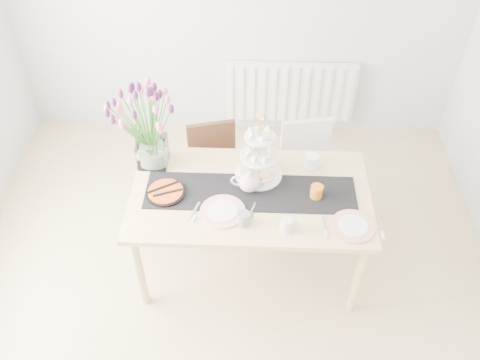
{
  "coord_description": "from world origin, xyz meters",
  "views": [
    {
      "loc": [
        0.19,
        -1.81,
        3.16
      ],
      "look_at": [
        0.09,
        0.51,
        0.92
      ],
      "focal_mm": 38.0,
      "sensor_mm": 36.0,
      "label": 1
    }
  ],
  "objects_px": {
    "chair_white": "(307,163)",
    "teapot": "(249,182)",
    "plate_left": "(223,211)",
    "cake_stand": "(259,161)",
    "tulip_vase": "(147,117)",
    "mug_orange": "(316,192)",
    "mug_white": "(286,225)",
    "chair_brown": "(214,164)",
    "tart_tin": "(166,192)",
    "plate_right": "(353,226)",
    "cream_jug": "(312,161)",
    "dining_table": "(250,201)",
    "mug_grey": "(244,219)",
    "radiator": "(290,92)"
  },
  "relations": [
    {
      "from": "plate_left",
      "to": "cake_stand",
      "type": "bearing_deg",
      "value": 57.28
    },
    {
      "from": "chair_white",
      "to": "plate_left",
      "type": "bearing_deg",
      "value": -137.92
    },
    {
      "from": "plate_left",
      "to": "cream_jug",
      "type": "bearing_deg",
      "value": 37.84
    },
    {
      "from": "dining_table",
      "to": "chair_brown",
      "type": "distance_m",
      "value": 0.73
    },
    {
      "from": "tart_tin",
      "to": "radiator",
      "type": "bearing_deg",
      "value": 61.56
    },
    {
      "from": "chair_white",
      "to": "teapot",
      "type": "xyz_separation_m",
      "value": [
        -0.45,
        -0.61,
        0.36
      ]
    },
    {
      "from": "dining_table",
      "to": "tulip_vase",
      "type": "bearing_deg",
      "value": 157.82
    },
    {
      "from": "cake_stand",
      "to": "mug_orange",
      "type": "xyz_separation_m",
      "value": [
        0.38,
        -0.19,
        -0.09
      ]
    },
    {
      "from": "chair_white",
      "to": "mug_white",
      "type": "bearing_deg",
      "value": -113.6
    },
    {
      "from": "cream_jug",
      "to": "tulip_vase",
      "type": "bearing_deg",
      "value": -163.1
    },
    {
      "from": "chair_brown",
      "to": "cake_stand",
      "type": "relative_size",
      "value": 1.62
    },
    {
      "from": "dining_table",
      "to": "tulip_vase",
      "type": "distance_m",
      "value": 0.88
    },
    {
      "from": "chair_brown",
      "to": "cream_jug",
      "type": "xyz_separation_m",
      "value": [
        0.72,
        -0.34,
        0.36
      ]
    },
    {
      "from": "teapot",
      "to": "tart_tin",
      "type": "xyz_separation_m",
      "value": [
        -0.55,
        -0.06,
        -0.06
      ]
    },
    {
      "from": "dining_table",
      "to": "plate_right",
      "type": "relative_size",
      "value": 5.77
    },
    {
      "from": "dining_table",
      "to": "mug_orange",
      "type": "bearing_deg",
      "value": -2.74
    },
    {
      "from": "mug_white",
      "to": "plate_left",
      "type": "height_order",
      "value": "mug_white"
    },
    {
      "from": "mug_grey",
      "to": "plate_left",
      "type": "relative_size",
      "value": 0.32
    },
    {
      "from": "tart_tin",
      "to": "plate_right",
      "type": "distance_m",
      "value": 1.23
    },
    {
      "from": "mug_grey",
      "to": "radiator",
      "type": "bearing_deg",
      "value": 47.33
    },
    {
      "from": "plate_left",
      "to": "plate_right",
      "type": "bearing_deg",
      "value": -6.42
    },
    {
      "from": "chair_white",
      "to": "mug_white",
      "type": "relative_size",
      "value": 8.73
    },
    {
      "from": "chair_white",
      "to": "cake_stand",
      "type": "distance_m",
      "value": 0.74
    },
    {
      "from": "tulip_vase",
      "to": "mug_white",
      "type": "distance_m",
      "value": 1.15
    },
    {
      "from": "radiator",
      "to": "dining_table",
      "type": "bearing_deg",
      "value": -101.71
    },
    {
      "from": "cake_stand",
      "to": "mug_grey",
      "type": "relative_size",
      "value": 5.13
    },
    {
      "from": "mug_orange",
      "to": "plate_right",
      "type": "bearing_deg",
      "value": -92.81
    },
    {
      "from": "tart_tin",
      "to": "mug_grey",
      "type": "distance_m",
      "value": 0.58
    },
    {
      "from": "chair_white",
      "to": "mug_orange",
      "type": "height_order",
      "value": "mug_orange"
    },
    {
      "from": "tart_tin",
      "to": "plate_right",
      "type": "relative_size",
      "value": 0.94
    },
    {
      "from": "cake_stand",
      "to": "cream_jug",
      "type": "relative_size",
      "value": 4.72
    },
    {
      "from": "tart_tin",
      "to": "teapot",
      "type": "bearing_deg",
      "value": 6.29
    },
    {
      "from": "cream_jug",
      "to": "teapot",
      "type": "bearing_deg",
      "value": -132.63
    },
    {
      "from": "cake_stand",
      "to": "tart_tin",
      "type": "relative_size",
      "value": 1.82
    },
    {
      "from": "radiator",
      "to": "chair_brown",
      "type": "distance_m",
      "value": 1.19
    },
    {
      "from": "chair_white",
      "to": "teapot",
      "type": "bearing_deg",
      "value": -137.46
    },
    {
      "from": "cake_stand",
      "to": "tulip_vase",
      "type": "bearing_deg",
      "value": 171.32
    },
    {
      "from": "cake_stand",
      "to": "cream_jug",
      "type": "bearing_deg",
      "value": 16.79
    },
    {
      "from": "mug_white",
      "to": "chair_brown",
      "type": "bearing_deg",
      "value": 106.11
    },
    {
      "from": "chair_brown",
      "to": "mug_grey",
      "type": "bearing_deg",
      "value": -87.57
    },
    {
      "from": "cream_jug",
      "to": "mug_white",
      "type": "xyz_separation_m",
      "value": [
        -0.19,
        -0.59,
        -0.0
      ]
    },
    {
      "from": "mug_white",
      "to": "plate_right",
      "type": "height_order",
      "value": "mug_white"
    },
    {
      "from": "cake_stand",
      "to": "tart_tin",
      "type": "height_order",
      "value": "cake_stand"
    },
    {
      "from": "radiator",
      "to": "tart_tin",
      "type": "relative_size",
      "value": 4.59
    },
    {
      "from": "cream_jug",
      "to": "mug_orange",
      "type": "distance_m",
      "value": 0.3
    },
    {
      "from": "tulip_vase",
      "to": "radiator",
      "type": "bearing_deg",
      "value": 52.69
    },
    {
      "from": "chair_white",
      "to": "cream_jug",
      "type": "bearing_deg",
      "value": -104.19
    },
    {
      "from": "tulip_vase",
      "to": "mug_orange",
      "type": "xyz_separation_m",
      "value": [
        1.12,
        -0.3,
        -0.35
      ]
    },
    {
      "from": "radiator",
      "to": "chair_white",
      "type": "bearing_deg",
      "value": -84.23
    },
    {
      "from": "cake_stand",
      "to": "cream_jug",
      "type": "distance_m",
      "value": 0.39
    }
  ]
}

